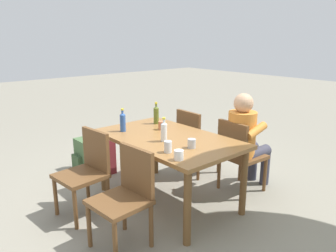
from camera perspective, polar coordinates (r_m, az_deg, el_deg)
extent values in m
plane|color=gray|center=(3.78, 0.00, -12.89)|extent=(24.00, 24.00, 0.00)
cube|color=olive|center=(3.49, 0.00, -2.22)|extent=(1.59, 0.95, 0.04)
cylinder|color=brown|center=(3.96, -11.24, -6.16)|extent=(0.07, 0.07, 0.71)
cylinder|color=brown|center=(2.91, 3.39, -14.08)|extent=(0.07, 0.07, 0.71)
cylinder|color=brown|center=(4.37, -2.19, -3.79)|extent=(0.07, 0.07, 0.71)
cylinder|color=brown|center=(3.45, 13.02, -9.54)|extent=(0.07, 0.07, 0.71)
cube|color=brown|center=(3.97, 12.90, -5.09)|extent=(0.47, 0.47, 0.04)
cube|color=brown|center=(3.75, 11.12, -2.47)|extent=(0.42, 0.07, 0.42)
cylinder|color=brown|center=(4.08, 16.52, -8.16)|extent=(0.04, 0.04, 0.41)
cylinder|color=brown|center=(4.29, 12.46, -6.68)|extent=(0.04, 0.04, 0.41)
cylinder|color=brown|center=(3.80, 13.01, -9.67)|extent=(0.04, 0.04, 0.41)
cylinder|color=brown|center=(4.03, 8.87, -7.97)|extent=(0.04, 0.04, 0.41)
cube|color=brown|center=(4.40, 5.42, -2.74)|extent=(0.45, 0.45, 0.04)
cube|color=brown|center=(4.20, 3.54, -0.29)|extent=(0.42, 0.05, 0.42)
cylinder|color=brown|center=(4.48, 8.80, -5.58)|extent=(0.04, 0.04, 0.41)
cylinder|color=brown|center=(4.72, 5.40, -4.34)|extent=(0.04, 0.04, 0.41)
cylinder|color=brown|center=(4.22, 5.29, -6.77)|extent=(0.04, 0.04, 0.41)
cylinder|color=brown|center=(4.48, 1.89, -5.38)|extent=(0.04, 0.04, 0.41)
cube|color=brown|center=(2.87, -8.51, -12.98)|extent=(0.47, 0.47, 0.04)
cube|color=brown|center=(2.88, -5.48, -7.69)|extent=(0.42, 0.07, 0.42)
cylinder|color=brown|center=(3.03, -13.58, -16.51)|extent=(0.04, 0.04, 0.41)
cylinder|color=brown|center=(2.76, -9.17, -19.72)|extent=(0.04, 0.04, 0.41)
cylinder|color=brown|center=(3.21, -7.64, -14.26)|extent=(0.04, 0.04, 0.41)
cylinder|color=brown|center=(2.96, -2.95, -16.94)|extent=(0.04, 0.04, 0.41)
cube|color=brown|center=(3.44, -15.00, -8.40)|extent=(0.48, 0.48, 0.04)
cube|color=brown|center=(3.46, -12.44, -4.04)|extent=(0.42, 0.08, 0.42)
cylinder|color=brown|center=(3.61, -18.98, -11.54)|extent=(0.04, 0.04, 0.41)
cylinder|color=brown|center=(3.31, -15.83, -13.83)|extent=(0.04, 0.04, 0.41)
cylinder|color=brown|center=(3.77, -13.82, -9.92)|extent=(0.04, 0.04, 0.41)
cylinder|color=brown|center=(3.49, -10.36, -11.90)|extent=(0.04, 0.04, 0.41)
cylinder|color=orange|center=(3.84, 12.70, -1.35)|extent=(0.32, 0.32, 0.52)
sphere|color=tan|center=(3.76, 13.02, 3.91)|extent=(0.22, 0.22, 0.22)
cylinder|color=#383847|center=(4.03, 15.23, -4.63)|extent=(0.14, 0.40, 0.14)
cylinder|color=#383847|center=(4.26, 16.55, -6.84)|extent=(0.11, 0.11, 0.45)
cylinder|color=orange|center=(3.71, 15.10, -0.81)|extent=(0.09, 0.31, 0.16)
cylinder|color=#383847|center=(4.12, 13.17, -4.02)|extent=(0.14, 0.40, 0.14)
cylinder|color=#383847|center=(4.35, 14.56, -6.23)|extent=(0.11, 0.11, 0.45)
cylinder|color=orange|center=(3.93, 10.57, 0.33)|extent=(0.09, 0.31, 0.16)
cylinder|color=#2D56A3|center=(3.70, -7.87, 0.50)|extent=(0.06, 0.06, 0.19)
cone|color=#2D56A3|center=(3.68, -7.94, 2.13)|extent=(0.06, 0.06, 0.03)
cylinder|color=#2D56A3|center=(3.67, -7.95, 2.53)|extent=(0.03, 0.03, 0.03)
cylinder|color=yellow|center=(3.67, -7.96, 2.89)|extent=(0.03, 0.03, 0.02)
cylinder|color=#566623|center=(4.00, -2.07, 1.76)|extent=(0.06, 0.06, 0.19)
cone|color=#566623|center=(3.98, -2.09, 3.31)|extent=(0.06, 0.06, 0.03)
cylinder|color=#566623|center=(3.97, -2.09, 3.69)|extent=(0.03, 0.03, 0.03)
cylinder|color=yellow|center=(3.97, -2.10, 4.03)|extent=(0.03, 0.03, 0.02)
cylinder|color=white|center=(3.31, -0.72, -1.19)|extent=(0.06, 0.06, 0.18)
cone|color=white|center=(3.29, -0.72, 0.54)|extent=(0.06, 0.06, 0.03)
cylinder|color=white|center=(3.28, -0.72, 0.96)|extent=(0.03, 0.03, 0.03)
cylinder|color=yellow|center=(3.28, -0.72, 1.34)|extent=(0.03, 0.03, 0.02)
cylinder|color=white|center=(2.83, 1.89, -5.09)|extent=(0.08, 0.08, 0.09)
cylinder|color=silver|center=(3.01, -0.01, -3.64)|extent=(0.07, 0.07, 0.11)
cylinder|color=#BC6B47|center=(3.75, -1.15, 0.09)|extent=(0.07, 0.07, 0.10)
cylinder|color=#B2B7BC|center=(3.14, 4.14, -3.05)|extent=(0.08, 0.08, 0.09)
cube|color=maroon|center=(4.53, -10.89, -4.99)|extent=(0.30, 0.16, 0.47)
cube|color=maroon|center=(4.51, -12.05, -6.31)|extent=(0.21, 0.06, 0.21)
cube|color=#47663D|center=(4.64, -14.48, -4.93)|extent=(0.29, 0.14, 0.44)
cube|color=#395130|center=(4.62, -15.54, -6.13)|extent=(0.21, 0.06, 0.20)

